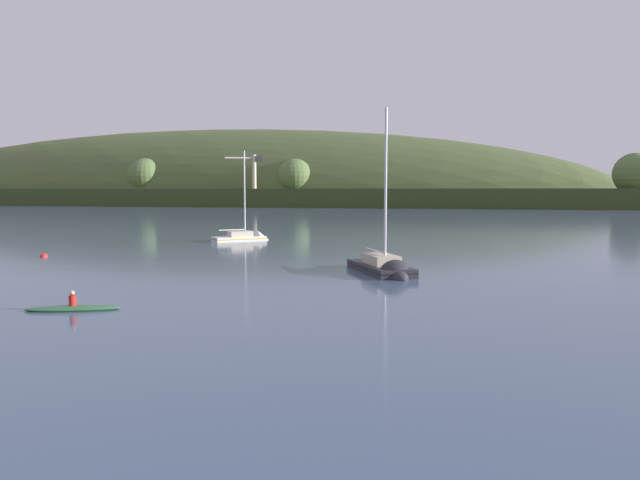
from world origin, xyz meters
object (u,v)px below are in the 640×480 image
at_px(sailboat_midwater_white, 246,239).
at_px(canoe_with_paddler, 73,308).
at_px(dockside_crane, 253,182).
at_px(sailboat_near_mooring, 385,273).
at_px(mooring_buoy_off_fishing_boat, 44,257).

bearing_deg(sailboat_midwater_white, canoe_with_paddler, -121.83).
height_order(dockside_crane, sailboat_near_mooring, dockside_crane).
xyz_separation_m(sailboat_near_mooring, mooring_buoy_off_fishing_boat, (-28.62, 4.30, -0.10)).
bearing_deg(canoe_with_paddler, sailboat_near_mooring, 30.06).
xyz_separation_m(sailboat_midwater_white, canoe_with_paddler, (4.67, -37.16, -0.07)).
relative_size(sailboat_near_mooring, canoe_with_paddler, 2.80).
relative_size(sailboat_near_mooring, sailboat_midwater_white, 1.11).
bearing_deg(sailboat_midwater_white, mooring_buoy_off_fishing_boat, -160.72).
xyz_separation_m(dockside_crane, sailboat_midwater_white, (41.89, -126.96, -7.95)).
xyz_separation_m(dockside_crane, sailboat_near_mooring, (59.29, -149.40, -8.00)).
height_order(dockside_crane, sailboat_midwater_white, dockside_crane).
bearing_deg(dockside_crane, sailboat_midwater_white, 86.20).
relative_size(dockside_crane, canoe_with_paddler, 3.99).
distance_m(sailboat_midwater_white, canoe_with_paddler, 37.46).
height_order(sailboat_near_mooring, mooring_buoy_off_fishing_boat, sailboat_near_mooring).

